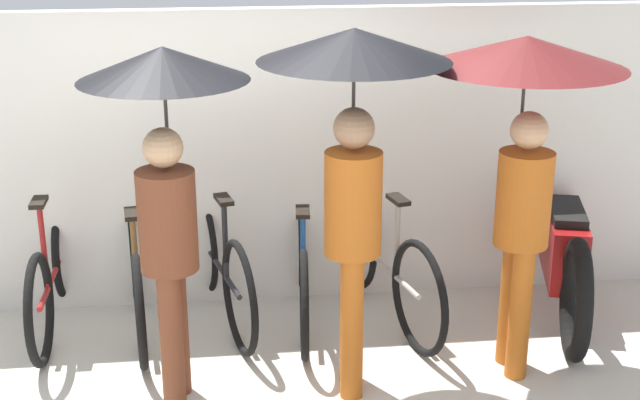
% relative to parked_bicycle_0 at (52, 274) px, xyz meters
% --- Properties ---
extents(back_wall, '(11.47, 0.12, 2.06)m').
position_rel_parked_bicycle_0_xyz_m(back_wall, '(1.11, 0.31, 0.66)').
color(back_wall, silver).
rests_on(back_wall, ground).
extents(parked_bicycle_0, '(0.44, 1.68, 1.08)m').
position_rel_parked_bicycle_0_xyz_m(parked_bicycle_0, '(0.00, 0.00, 0.00)').
color(parked_bicycle_0, black).
rests_on(parked_bicycle_0, ground).
extents(parked_bicycle_1, '(0.44, 1.72, 1.04)m').
position_rel_parked_bicycle_0_xyz_m(parked_bicycle_1, '(0.55, -0.09, 0.00)').
color(parked_bicycle_1, black).
rests_on(parked_bicycle_1, ground).
extents(parked_bicycle_2, '(0.56, 1.70, 1.04)m').
position_rel_parked_bicycle_0_xyz_m(parked_bicycle_2, '(1.11, -0.01, 0.02)').
color(parked_bicycle_2, black).
rests_on(parked_bicycle_2, ground).
extents(parked_bicycle_3, '(0.44, 1.76, 1.08)m').
position_rel_parked_bicycle_0_xyz_m(parked_bicycle_3, '(1.67, -0.07, -0.00)').
color(parked_bicycle_3, black).
rests_on(parked_bicycle_3, ground).
extents(parked_bicycle_4, '(0.57, 1.77, 0.97)m').
position_rel_parked_bicycle_0_xyz_m(parked_bicycle_4, '(2.22, -0.11, 0.01)').
color(parked_bicycle_4, black).
rests_on(parked_bicycle_4, ground).
extents(pedestrian_leading, '(0.92, 0.92, 2.03)m').
position_rel_parked_bicycle_0_xyz_m(pedestrian_leading, '(0.85, -0.95, 1.18)').
color(pedestrian_leading, brown).
rests_on(pedestrian_leading, ground).
extents(pedestrian_center, '(1.06, 1.06, 2.10)m').
position_rel_parked_bicycle_0_xyz_m(pedestrian_center, '(1.87, -0.93, 1.30)').
color(pedestrian_center, '#B25619').
rests_on(pedestrian_center, ground).
extents(pedestrian_trailing, '(1.14, 1.14, 2.03)m').
position_rel_parked_bicycle_0_xyz_m(pedestrian_trailing, '(2.87, -0.82, 1.27)').
color(pedestrian_trailing, '#B25619').
rests_on(pedestrian_trailing, ground).
extents(motorcycle, '(0.78, 2.12, 0.96)m').
position_rel_parked_bicycle_0_xyz_m(motorcycle, '(3.47, -0.14, 0.06)').
color(motorcycle, black).
rests_on(motorcycle, ground).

